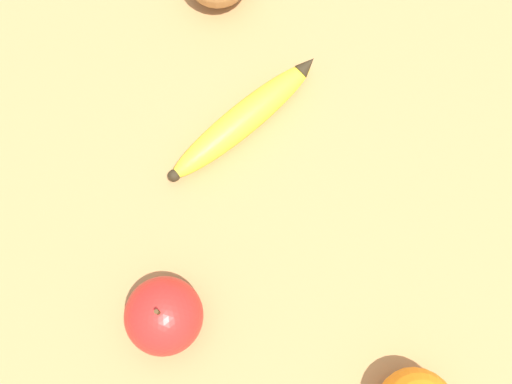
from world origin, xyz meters
name	(u,v)px	position (x,y,z in m)	size (l,w,h in m)	color
ground_plane	(273,197)	(0.00, 0.00, 0.00)	(3.00, 3.00, 0.00)	#A87A47
banana	(244,118)	(-0.06, 0.08, 0.02)	(0.14, 0.20, 0.04)	yellow
apple	(164,316)	(-0.07, -0.17, 0.04)	(0.08, 0.08, 0.09)	red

